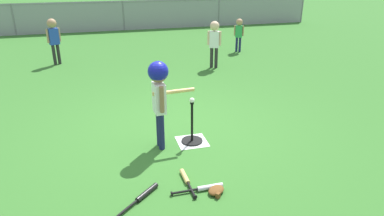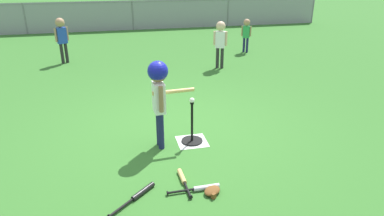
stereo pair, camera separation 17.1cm
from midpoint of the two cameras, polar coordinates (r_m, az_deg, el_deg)
name	(u,v)px [view 2 (the right image)]	position (r m, az deg, el deg)	size (l,w,h in m)	color
ground_plane	(178,129)	(5.63, -1.50, -3.48)	(60.00, 60.00, 0.00)	#336B28
home_plate	(192,141)	(5.24, 0.94, -5.52)	(0.44, 0.44, 0.01)	white
batting_tee	(192,136)	(5.20, 0.95, -4.61)	(0.32, 0.32, 0.63)	black
baseball_on_tee	(192,100)	(4.96, 0.99, 1.28)	(0.07, 0.07, 0.07)	white
batter_child	(159,87)	(4.76, -4.45, 3.44)	(0.65, 0.37, 1.29)	#191E4C
fielder_deep_left	(246,31)	(10.63, 9.41, 12.39)	(0.26, 0.20, 0.99)	#191E4C
fielder_deep_center	(62,34)	(9.84, -20.22, 11.31)	(0.33, 0.24, 1.19)	#262626
fielder_deep_right	(220,38)	(8.82, 5.26, 11.34)	(0.33, 0.23, 1.18)	#262626
spare_bat_silver	(201,188)	(4.20, 2.69, -13.06)	(0.63, 0.06, 0.06)	silver
spare_bat_wood	(183,179)	(4.35, -0.34, -11.65)	(0.07, 0.58, 0.06)	#DBB266
spare_bat_black	(139,194)	(4.13, -7.54, -13.94)	(0.56, 0.52, 0.06)	black
glove_near_bats	(212,191)	(4.16, 4.57, -13.48)	(0.27, 0.26, 0.07)	brown
outfield_fence	(133,14)	(14.46, -9.41, 14.99)	(16.06, 0.06, 1.15)	slate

